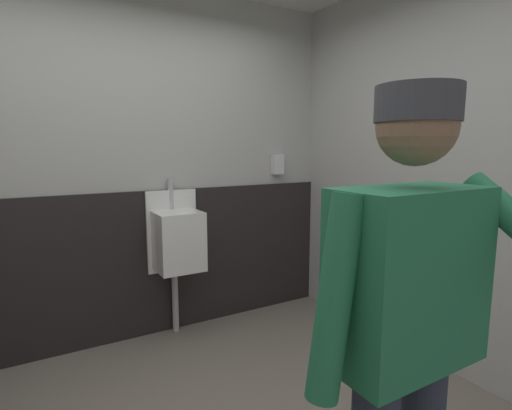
% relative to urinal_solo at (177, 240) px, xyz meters
% --- Properties ---
extents(wall_back, '(4.07, 0.12, 2.68)m').
position_rel_urinal_solo_xyz_m(wall_back, '(-0.34, 0.22, 0.56)').
color(wall_back, '#B2B2AD').
rests_on(wall_back, ground_plane).
extents(wall_right, '(0.12, 3.70, 2.68)m').
position_rel_urinal_solo_xyz_m(wall_right, '(1.45, -1.39, 0.56)').
color(wall_right, '#B2B2AD').
rests_on(wall_right, ground_plane).
extents(wainscot_band_back, '(3.47, 0.03, 1.15)m').
position_rel_urinal_solo_xyz_m(wainscot_band_back, '(-0.34, 0.14, -0.20)').
color(wainscot_band_back, black).
rests_on(wainscot_band_back, ground_plane).
extents(urinal_solo, '(0.40, 0.34, 1.24)m').
position_rel_urinal_solo_xyz_m(urinal_solo, '(0.00, 0.00, 0.00)').
color(urinal_solo, white).
rests_on(urinal_solo, ground_plane).
extents(person, '(0.69, 0.60, 1.65)m').
position_rel_urinal_solo_xyz_m(person, '(0.00, -2.11, 0.20)').
color(person, '#2D3342').
rests_on(person, ground_plane).
extents(soap_dispenser, '(0.10, 0.07, 0.18)m').
position_rel_urinal_solo_xyz_m(soap_dispenser, '(1.00, 0.12, 0.55)').
color(soap_dispenser, silver).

